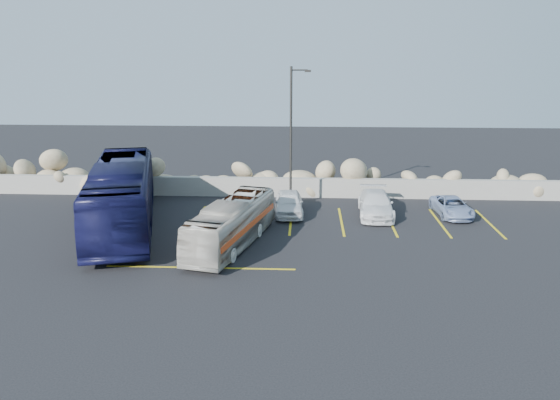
{
  "coord_description": "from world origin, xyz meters",
  "views": [
    {
      "loc": [
        3.41,
        -20.94,
        8.78
      ],
      "look_at": [
        2.16,
        4.0,
        1.96
      ],
      "focal_mm": 35.0,
      "sensor_mm": 36.0,
      "label": 1
    }
  ],
  "objects_px": {
    "car_a": "(289,203)",
    "car_d": "(452,207)",
    "lamppost": "(292,134)",
    "vintage_bus": "(232,224)",
    "car_c": "(376,204)",
    "tour_coach": "(122,196)"
  },
  "relations": [
    {
      "from": "vintage_bus",
      "to": "car_c",
      "type": "distance_m",
      "value": 8.95
    },
    {
      "from": "vintage_bus",
      "to": "car_d",
      "type": "bearing_deg",
      "value": 39.11
    },
    {
      "from": "car_a",
      "to": "lamppost",
      "type": "bearing_deg",
      "value": 82.36
    },
    {
      "from": "car_c",
      "to": "vintage_bus",
      "type": "bearing_deg",
      "value": -141.86
    },
    {
      "from": "tour_coach",
      "to": "car_a",
      "type": "xyz_separation_m",
      "value": [
        8.42,
        2.8,
        -1.05
      ]
    },
    {
      "from": "car_a",
      "to": "car_d",
      "type": "height_order",
      "value": "car_a"
    },
    {
      "from": "lamppost",
      "to": "car_c",
      "type": "height_order",
      "value": "lamppost"
    },
    {
      "from": "car_c",
      "to": "car_d",
      "type": "height_order",
      "value": "car_c"
    },
    {
      "from": "car_c",
      "to": "lamppost",
      "type": "bearing_deg",
      "value": 167.04
    },
    {
      "from": "car_a",
      "to": "car_c",
      "type": "xyz_separation_m",
      "value": [
        4.79,
        -0.02,
        -0.0
      ]
    },
    {
      "from": "car_a",
      "to": "car_d",
      "type": "relative_size",
      "value": 1.05
    },
    {
      "from": "lamppost",
      "to": "tour_coach",
      "type": "xyz_separation_m",
      "value": [
        -8.53,
        -4.07,
        -2.6
      ]
    },
    {
      "from": "vintage_bus",
      "to": "car_c",
      "type": "height_order",
      "value": "vintage_bus"
    },
    {
      "from": "car_d",
      "to": "car_c",
      "type": "bearing_deg",
      "value": 178.79
    },
    {
      "from": "lamppost",
      "to": "car_a",
      "type": "xyz_separation_m",
      "value": [
        -0.11,
        -1.27,
        -3.65
      ]
    },
    {
      "from": "tour_coach",
      "to": "lamppost",
      "type": "bearing_deg",
      "value": 10.74
    },
    {
      "from": "lamppost",
      "to": "car_a",
      "type": "bearing_deg",
      "value": -94.78
    },
    {
      "from": "lamppost",
      "to": "car_d",
      "type": "relative_size",
      "value": 2.21
    },
    {
      "from": "lamppost",
      "to": "vintage_bus",
      "type": "relative_size",
      "value": 1.04
    },
    {
      "from": "lamppost",
      "to": "car_a",
      "type": "height_order",
      "value": "lamppost"
    },
    {
      "from": "car_a",
      "to": "vintage_bus",
      "type": "bearing_deg",
      "value": -118.18
    },
    {
      "from": "lamppost",
      "to": "tour_coach",
      "type": "relative_size",
      "value": 0.66
    }
  ]
}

